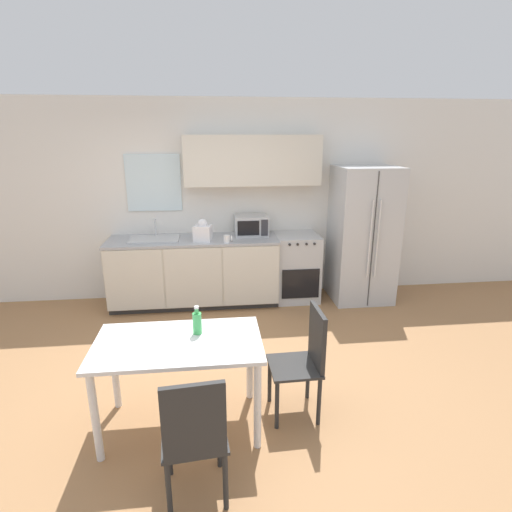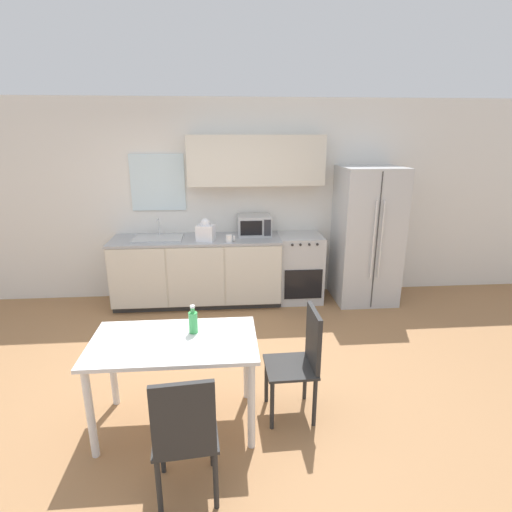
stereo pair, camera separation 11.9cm
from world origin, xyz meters
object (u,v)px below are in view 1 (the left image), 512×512
at_px(microwave, 251,225).
at_px(oven_range, 296,267).
at_px(drink_bottle, 197,322).
at_px(dining_chair_side, 306,355).
at_px(coffee_mug, 227,239).
at_px(dining_chair_near, 194,433).
at_px(refrigerator, 363,235).
at_px(dining_table, 179,354).

bearing_deg(microwave, oven_range, -8.16).
bearing_deg(drink_bottle, dining_chair_side, -3.67).
height_order(dining_chair_side, drink_bottle, drink_bottle).
bearing_deg(coffee_mug, dining_chair_near, -96.47).
bearing_deg(oven_range, refrigerator, -4.63).
xyz_separation_m(microwave, drink_bottle, (-0.67, -2.43, -0.21)).
distance_m(microwave, dining_table, 2.70).
bearing_deg(refrigerator, dining_chair_near, -125.07).
distance_m(microwave, coffee_mug, 0.51).
xyz_separation_m(coffee_mug, drink_bottle, (-0.33, -2.07, -0.12)).
bearing_deg(dining_chair_side, coffee_mug, 12.77).
relative_size(oven_range, dining_chair_side, 0.99).
bearing_deg(dining_chair_side, dining_chair_near, 130.92).
distance_m(microwave, dining_chair_side, 2.55).
xyz_separation_m(dining_chair_near, dining_chair_side, (0.87, 0.79, 0.00)).
relative_size(dining_chair_near, drink_bottle, 4.04).
height_order(dining_chair_near, dining_chair_side, same).
bearing_deg(dining_chair_side, oven_range, -11.54).
bearing_deg(drink_bottle, dining_chair_near, -90.37).
relative_size(oven_range, refrigerator, 0.50).
bearing_deg(refrigerator, oven_range, 175.37).
xyz_separation_m(oven_range, refrigerator, (0.89, -0.07, 0.46)).
bearing_deg(microwave, coffee_mug, -133.03).
height_order(dining_table, drink_bottle, drink_bottle).
relative_size(coffee_mug, dining_chair_near, 0.12).
bearing_deg(coffee_mug, drink_bottle, -98.93).
distance_m(refrigerator, dining_chair_near, 3.83).
bearing_deg(microwave, drink_bottle, -105.31).
distance_m(dining_table, drink_bottle, 0.27).
xyz_separation_m(dining_table, drink_bottle, (0.14, 0.11, 0.20)).
height_order(oven_range, dining_chair_near, dining_chair_near).
distance_m(oven_range, dining_chair_side, 2.44).
xyz_separation_m(oven_range, coffee_mug, (-0.96, -0.28, 0.51)).
relative_size(dining_table, dining_chair_side, 1.35).
bearing_deg(dining_table, drink_bottle, 37.93).
bearing_deg(refrigerator, drink_bottle, -133.87).
relative_size(refrigerator, dining_chair_side, 1.98).
xyz_separation_m(microwave, coffee_mug, (-0.34, -0.37, -0.09)).
distance_m(microwave, drink_bottle, 2.53).
bearing_deg(coffee_mug, dining_chair_side, -75.81).
bearing_deg(drink_bottle, oven_range, 61.17).
xyz_separation_m(dining_chair_near, drink_bottle, (0.01, 0.85, 0.31)).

